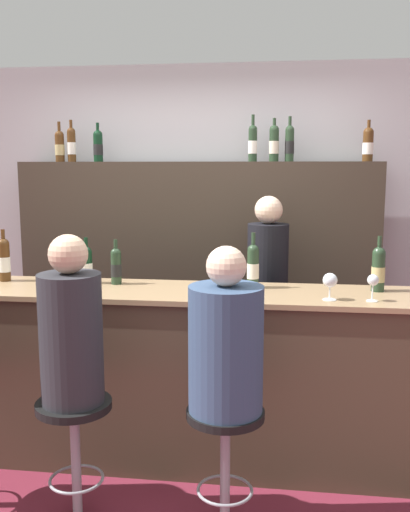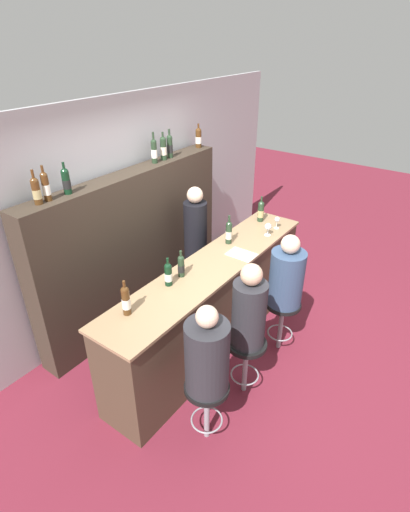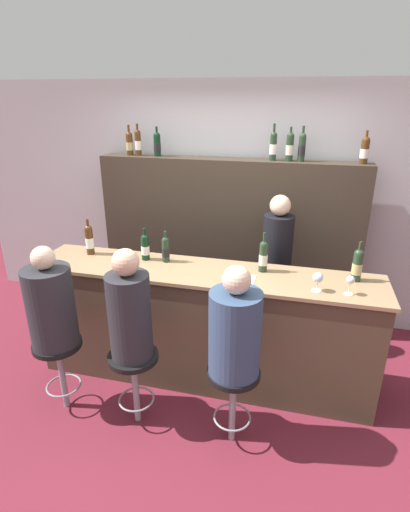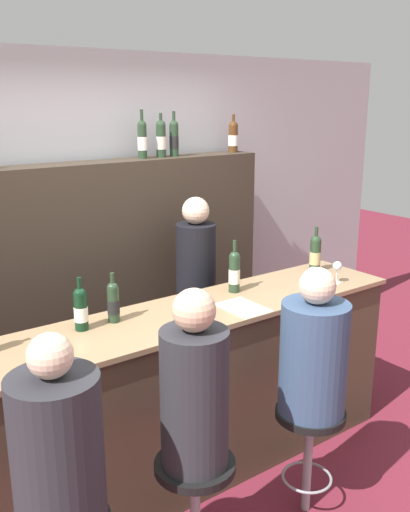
% 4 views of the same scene
% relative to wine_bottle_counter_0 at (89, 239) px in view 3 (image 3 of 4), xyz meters
% --- Properties ---
extents(ground_plane, '(16.00, 16.00, 0.00)m').
position_rel_wine_bottle_counter_0_xyz_m(ground_plane, '(1.10, -0.39, -1.21)').
color(ground_plane, maroon).
extents(wall_back, '(6.40, 0.05, 2.60)m').
position_rel_wine_bottle_counter_0_xyz_m(wall_back, '(1.10, 1.23, 0.09)').
color(wall_back, '#B2B2B7').
rests_on(wall_back, ground_plane).
extents(bar_counter, '(2.97, 0.58, 1.07)m').
position_rel_wine_bottle_counter_0_xyz_m(bar_counter, '(1.10, -0.12, -0.68)').
color(bar_counter, '#473828').
rests_on(bar_counter, ground_plane).
extents(back_bar_cabinet, '(2.78, 0.28, 1.84)m').
position_rel_wine_bottle_counter_0_xyz_m(back_bar_cabinet, '(1.10, 1.00, -0.30)').
color(back_bar_cabinet, '#382D23').
rests_on(back_bar_cabinet, ground_plane).
extents(wine_bottle_counter_0, '(0.07, 0.07, 0.33)m').
position_rel_wine_bottle_counter_0_xyz_m(wine_bottle_counter_0, '(0.00, 0.00, 0.00)').
color(wine_bottle_counter_0, '#4C2D14').
rests_on(wine_bottle_counter_0, bar_counter).
extents(wine_bottle_counter_1, '(0.07, 0.07, 0.29)m').
position_rel_wine_bottle_counter_0_xyz_m(wine_bottle_counter_1, '(0.54, 0.00, -0.02)').
color(wine_bottle_counter_1, black).
rests_on(wine_bottle_counter_1, bar_counter).
extents(wine_bottle_counter_2, '(0.07, 0.07, 0.28)m').
position_rel_wine_bottle_counter_0_xyz_m(wine_bottle_counter_2, '(0.74, 0.00, -0.02)').
color(wine_bottle_counter_2, '#233823').
rests_on(wine_bottle_counter_2, bar_counter).
extents(wine_bottle_counter_3, '(0.07, 0.07, 0.34)m').
position_rel_wine_bottle_counter_0_xyz_m(wine_bottle_counter_3, '(1.59, 0.00, -0.00)').
color(wine_bottle_counter_3, '#233823').
rests_on(wine_bottle_counter_3, bar_counter).
extents(wine_bottle_counter_4, '(0.08, 0.08, 0.33)m').
position_rel_wine_bottle_counter_0_xyz_m(wine_bottle_counter_4, '(2.32, 0.00, -0.01)').
color(wine_bottle_counter_4, '#233823').
rests_on(wine_bottle_counter_4, bar_counter).
extents(wine_bottle_backbar_0, '(0.07, 0.07, 0.31)m').
position_rel_wine_bottle_counter_0_xyz_m(wine_bottle_backbar_0, '(0.00, 1.00, 0.75)').
color(wine_bottle_backbar_0, '#4C2D14').
rests_on(wine_bottle_backbar_0, back_bar_cabinet).
extents(wine_bottle_backbar_1, '(0.07, 0.07, 0.32)m').
position_rel_wine_bottle_counter_0_xyz_m(wine_bottle_backbar_1, '(0.10, 1.00, 0.76)').
color(wine_bottle_backbar_1, '#4C2D14').
rests_on(wine_bottle_backbar_1, back_bar_cabinet).
extents(wine_bottle_backbar_2, '(0.08, 0.08, 0.30)m').
position_rel_wine_bottle_counter_0_xyz_m(wine_bottle_backbar_2, '(0.32, 1.00, 0.75)').
color(wine_bottle_backbar_2, black).
rests_on(wine_bottle_backbar_2, back_bar_cabinet).
extents(wine_bottle_backbar_3, '(0.07, 0.07, 0.35)m').
position_rel_wine_bottle_counter_0_xyz_m(wine_bottle_backbar_3, '(1.53, 1.00, 0.76)').
color(wine_bottle_backbar_3, '#233823').
rests_on(wine_bottle_backbar_3, back_bar_cabinet).
extents(wine_bottle_backbar_4, '(0.07, 0.07, 0.32)m').
position_rel_wine_bottle_counter_0_xyz_m(wine_bottle_backbar_4, '(1.69, 1.00, 0.76)').
color(wine_bottle_backbar_4, '#233823').
rests_on(wine_bottle_backbar_4, back_bar_cabinet).
extents(wine_bottle_backbar_5, '(0.07, 0.07, 0.33)m').
position_rel_wine_bottle_counter_0_xyz_m(wine_bottle_backbar_5, '(1.80, 1.00, 0.76)').
color(wine_bottle_backbar_5, '#233823').
rests_on(wine_bottle_backbar_5, back_bar_cabinet).
extents(wine_bottle_backbar_6, '(0.08, 0.08, 0.30)m').
position_rel_wine_bottle_counter_0_xyz_m(wine_bottle_backbar_6, '(2.37, 1.00, 0.75)').
color(wine_bottle_backbar_6, '#4C2D14').
rests_on(wine_bottle_backbar_6, back_bar_cabinet).
extents(wine_glass_0, '(0.08, 0.08, 0.15)m').
position_rel_wine_bottle_counter_0_xyz_m(wine_glass_0, '(2.02, -0.26, -0.04)').
color(wine_glass_0, silver).
rests_on(wine_glass_0, bar_counter).
extents(wine_glass_1, '(0.06, 0.06, 0.15)m').
position_rel_wine_bottle_counter_0_xyz_m(wine_glass_1, '(2.25, -0.26, -0.03)').
color(wine_glass_1, silver).
rests_on(wine_glass_1, bar_counter).
extents(tasting_menu, '(0.21, 0.30, 0.00)m').
position_rel_wine_bottle_counter_0_xyz_m(tasting_menu, '(1.44, -0.26, -0.14)').
color(tasting_menu, white).
rests_on(tasting_menu, bar_counter).
extents(bar_stool_left, '(0.38, 0.38, 0.63)m').
position_rel_wine_bottle_counter_0_xyz_m(bar_stool_left, '(0.08, -0.78, -0.72)').
color(bar_stool_left, gray).
rests_on(bar_stool_left, ground_plane).
extents(guest_seated_left, '(0.36, 0.36, 0.81)m').
position_rel_wine_bottle_counter_0_xyz_m(guest_seated_left, '(0.08, -0.78, -0.24)').
color(guest_seated_left, '#28282D').
rests_on(guest_seated_left, bar_stool_left).
extents(bar_stool_middle, '(0.38, 0.38, 0.63)m').
position_rel_wine_bottle_counter_0_xyz_m(bar_stool_middle, '(0.73, -0.78, -0.72)').
color(bar_stool_middle, gray).
rests_on(bar_stool_middle, ground_plane).
extents(guest_seated_middle, '(0.31, 0.31, 0.85)m').
position_rel_wine_bottle_counter_0_xyz_m(guest_seated_middle, '(0.73, -0.78, -0.21)').
color(guest_seated_middle, '#28282D').
rests_on(guest_seated_middle, bar_stool_middle).
extents(bar_stool_right, '(0.38, 0.38, 0.63)m').
position_rel_wine_bottle_counter_0_xyz_m(bar_stool_right, '(1.50, -0.78, -0.72)').
color(bar_stool_right, gray).
rests_on(bar_stool_right, ground_plane).
extents(guest_seated_right, '(0.36, 0.36, 0.81)m').
position_rel_wine_bottle_counter_0_xyz_m(guest_seated_right, '(1.50, -0.78, -0.25)').
color(guest_seated_right, '#334766').
rests_on(guest_seated_right, bar_stool_right).
extents(bartender, '(0.28, 0.28, 1.60)m').
position_rel_wine_bottle_counter_0_xyz_m(bartender, '(1.66, 0.53, -0.46)').
color(bartender, black).
rests_on(bartender, ground_plane).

